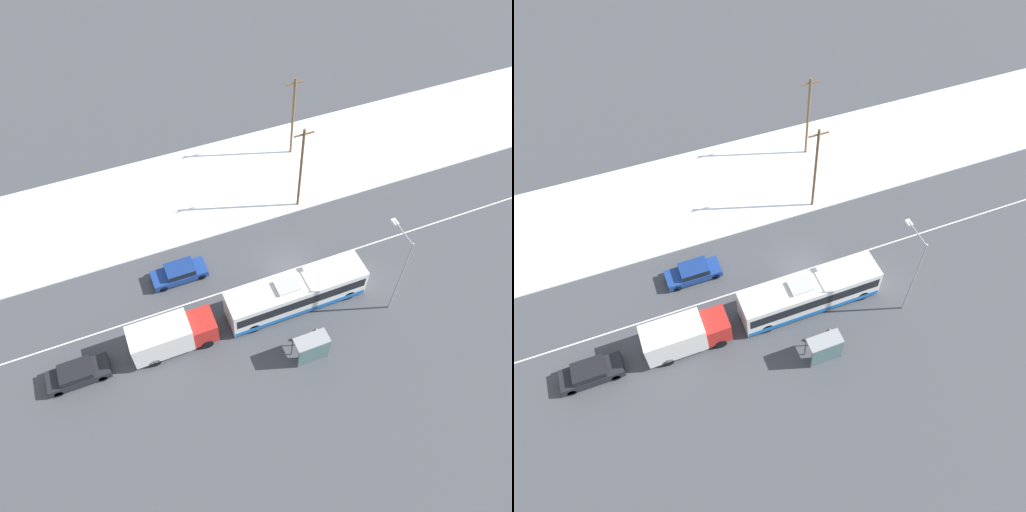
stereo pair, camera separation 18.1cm
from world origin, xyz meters
TOP-DOWN VIEW (x-y plane):
  - ground_plane at (0.00, 0.00)m, footprint 120.00×120.00m
  - snow_lot at (0.00, 11.95)m, footprint 80.00×12.03m
  - lane_marking_center at (0.00, 0.00)m, footprint 60.00×0.12m
  - city_bus at (-0.93, -3.15)m, footprint 11.21×2.57m
  - box_truck at (-11.06, -3.22)m, footprint 6.38×2.30m
  - sedan_car at (-8.77, 2.72)m, footprint 4.56×1.80m
  - parked_car_near_truck at (-18.11, -3.21)m, footprint 4.44×1.80m
  - pedestrian_at_stop at (-0.83, -6.62)m, footprint 0.56×0.25m
  - bus_shelter at (-1.81, -7.99)m, footprint 2.53×1.20m
  - streetlamp at (5.92, -5.75)m, footprint 0.36×2.67m
  - utility_pole_roadside at (3.79, 6.67)m, footprint 1.80×0.24m
  - utility_pole_snowlot at (6.19, 13.67)m, footprint 1.80×0.24m

SIDE VIEW (x-z plane):
  - ground_plane at x=0.00m, z-range 0.00..0.00m
  - lane_marking_center at x=0.00m, z-range 0.00..0.00m
  - snow_lot at x=0.00m, z-range 0.00..0.12m
  - sedan_car at x=-8.77m, z-range 0.07..1.46m
  - parked_car_near_truck at x=-18.11m, z-range 0.07..1.47m
  - pedestrian_at_stop at x=-0.83m, z-range 0.18..1.73m
  - city_bus at x=-0.93m, z-range -0.03..3.09m
  - box_truck at x=-11.06m, z-range 0.15..3.12m
  - bus_shelter at x=-1.81m, z-range 0.47..2.87m
  - utility_pole_snowlot at x=6.19m, z-range 0.19..8.81m
  - utility_pole_roadside at x=3.79m, z-range 0.19..8.98m
  - streetlamp at x=5.92m, z-range 1.01..9.12m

